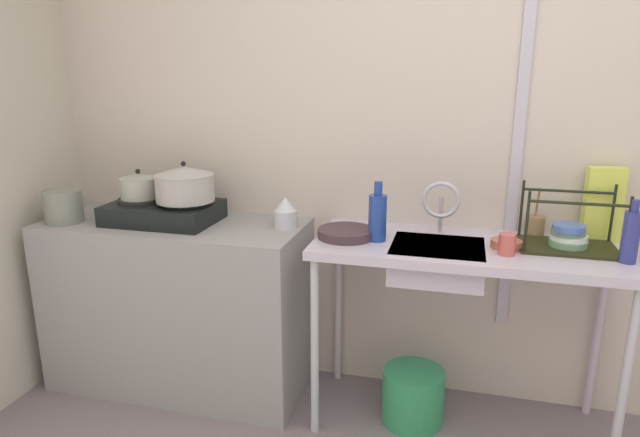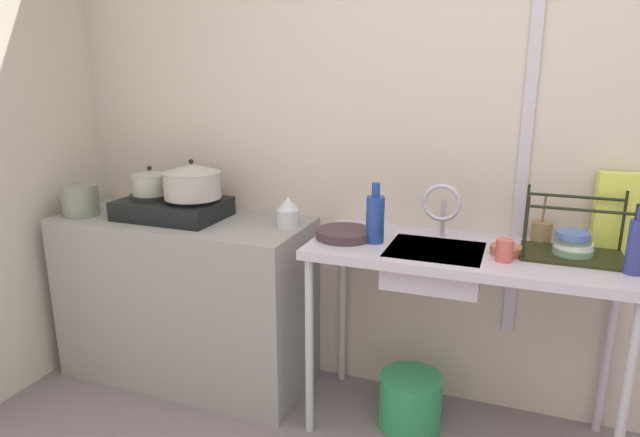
{
  "view_description": "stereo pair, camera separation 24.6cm",
  "coord_description": "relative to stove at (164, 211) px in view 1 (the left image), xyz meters",
  "views": [
    {
      "loc": [
        -0.18,
        -0.96,
        1.58
      ],
      "look_at": [
        -0.79,
        1.34,
        0.94
      ],
      "focal_mm": 30.52,
      "sensor_mm": 36.0,
      "label": 1
    },
    {
      "loc": [
        0.05,
        -0.88,
        1.58
      ],
      "look_at": [
        -0.79,
        1.34,
        0.94
      ],
      "focal_mm": 30.52,
      "sensor_mm": 36.0,
      "label": 2
    }
  ],
  "objects": [
    {
      "name": "bottle_by_rack",
      "position": [
        2.04,
        -0.08,
        0.05
      ],
      "size": [
        0.06,
        0.06,
        0.25
      ],
      "color": "navy",
      "rests_on": "counter_sink"
    },
    {
      "name": "stove",
      "position": [
        0.0,
        0.0,
        0.0
      ],
      "size": [
        0.52,
        0.35,
        0.11
      ],
      "color": "black",
      "rests_on": "counter_concrete"
    },
    {
      "name": "utensil_jar",
      "position": [
        1.73,
        0.21,
        -0.0
      ],
      "size": [
        0.08,
        0.08,
        0.22
      ],
      "color": "olive",
      "rests_on": "counter_sink"
    },
    {
      "name": "pot_on_right_burner",
      "position": [
        0.12,
        -0.0,
        0.15
      ],
      "size": [
        0.28,
        0.28,
        0.19
      ],
      "color": "#A5A09A",
      "rests_on": "stove"
    },
    {
      "name": "frying_pan",
      "position": [
        0.92,
        -0.03,
        -0.03
      ],
      "size": [
        0.25,
        0.25,
        0.04
      ],
      "primitive_type": "cylinder",
      "color": "#3E2B31",
      "rests_on": "counter_sink"
    },
    {
      "name": "cereal_box",
      "position": [
        2.0,
        0.22,
        0.11
      ],
      "size": [
        0.16,
        0.07,
        0.32
      ],
      "primitive_type": "cube",
      "rotation": [
        0.0,
        0.0,
        0.08
      ],
      "color": "#D0D94D",
      "rests_on": "counter_sink"
    },
    {
      "name": "bucket_on_floor",
      "position": [
        1.25,
        -0.04,
        -0.79
      ],
      "size": [
        0.28,
        0.28,
        0.25
      ],
      "primitive_type": "cylinder",
      "color": "#2E8F58",
      "rests_on": "ground"
    },
    {
      "name": "dish_rack",
      "position": [
        1.85,
        0.05,
        -0.0
      ],
      "size": [
        0.38,
        0.25,
        0.26
      ],
      "color": "black",
      "rests_on": "counter_sink"
    },
    {
      "name": "wall_back",
      "position": [
        1.58,
        0.32,
        0.43
      ],
      "size": [
        5.31,
        0.1,
        2.7
      ],
      "primitive_type": "cube",
      "color": "beige",
      "rests_on": "ground"
    },
    {
      "name": "sink_basin",
      "position": [
        1.32,
        -0.05,
        -0.12
      ],
      "size": [
        0.39,
        0.34,
        0.14
      ],
      "primitive_type": "cube",
      "color": "#BBB2C4",
      "rests_on": "counter_sink"
    },
    {
      "name": "bottle_by_sink",
      "position": [
        1.06,
        -0.04,
        0.06
      ],
      "size": [
        0.08,
        0.08,
        0.26
      ],
      "color": "navy",
      "rests_on": "counter_sink"
    },
    {
      "name": "cup_by_rack",
      "position": [
        1.59,
        -0.1,
        -0.01
      ],
      "size": [
        0.07,
        0.07,
        0.09
      ],
      "primitive_type": "cylinder",
      "color": "#C6554F",
      "rests_on": "counter_sink"
    },
    {
      "name": "percolator",
      "position": [
        0.61,
        0.05,
        0.02
      ],
      "size": [
        0.11,
        0.11,
        0.15
      ],
      "color": "silver",
      "rests_on": "counter_concrete"
    },
    {
      "name": "pot_on_left_burner",
      "position": [
        -0.12,
        0.0,
        0.12
      ],
      "size": [
        0.19,
        0.19,
        0.15
      ],
      "color": "#9F9E91",
      "rests_on": "stove"
    },
    {
      "name": "pot_beside_stove",
      "position": [
        -0.47,
        -0.13,
        0.03
      ],
      "size": [
        0.18,
        0.18,
        0.16
      ],
      "color": "slate",
      "rests_on": "counter_concrete"
    },
    {
      "name": "counter_concrete",
      "position": [
        0.05,
        0.0,
        -0.49
      ],
      "size": [
        1.29,
        0.54,
        0.87
      ],
      "primitive_type": "cube",
      "color": "gray",
      "rests_on": "ground"
    },
    {
      "name": "wall_metal_strip",
      "position": [
        1.63,
        0.26,
        0.57
      ],
      "size": [
        0.05,
        0.01,
        2.16
      ],
      "primitive_type": "cube",
      "color": "#BBB2C4"
    },
    {
      "name": "small_bowl_on_drainboard",
      "position": [
        1.6,
        -0.01,
        -0.03
      ],
      "size": [
        0.13,
        0.13,
        0.04
      ],
      "primitive_type": "cylinder",
      "color": "#B05C43",
      "rests_on": "counter_sink"
    },
    {
      "name": "faucet",
      "position": [
        1.32,
        0.09,
        0.11
      ],
      "size": [
        0.16,
        0.09,
        0.25
      ],
      "color": "#BBB2C4",
      "rests_on": "counter_sink"
    },
    {
      "name": "counter_sink",
      "position": [
        1.44,
        0.0,
        -0.13
      ],
      "size": [
        1.3,
        0.54,
        0.87
      ],
      "color": "#BBB2C4",
      "rests_on": "ground"
    }
  ]
}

